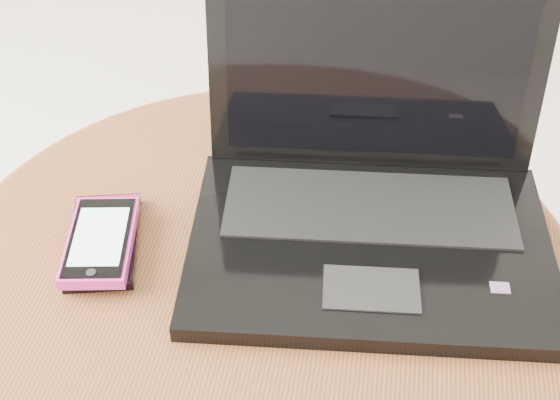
# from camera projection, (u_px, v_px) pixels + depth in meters

# --- Properties ---
(table) EXTENTS (0.65, 0.65, 0.51)m
(table) POSITION_uv_depth(u_px,v_px,m) (261.00, 335.00, 0.84)
(table) COLOR #5F3415
(table) RESTS_ON ground
(laptop) EXTENTS (0.38, 0.31, 0.23)m
(laptop) POSITION_uv_depth(u_px,v_px,m) (371.00, 195.00, 0.78)
(laptop) COLOR black
(laptop) RESTS_ON table
(phone_black) EXTENTS (0.10, 0.14, 0.01)m
(phone_black) POSITION_uv_depth(u_px,v_px,m) (104.00, 241.00, 0.78)
(phone_black) COLOR black
(phone_black) RESTS_ON table
(phone_pink) EXTENTS (0.08, 0.13, 0.01)m
(phone_pink) POSITION_uv_depth(u_px,v_px,m) (100.00, 241.00, 0.77)
(phone_pink) COLOR #CF298D
(phone_pink) RESTS_ON phone_black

